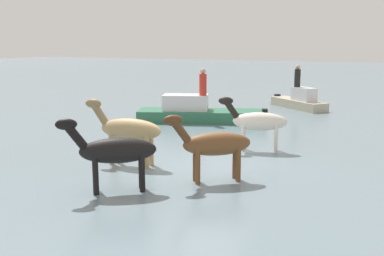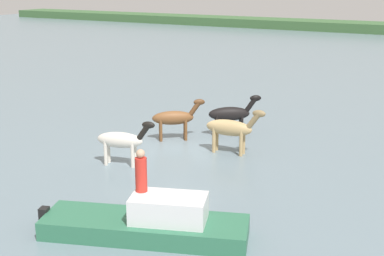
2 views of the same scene
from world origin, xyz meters
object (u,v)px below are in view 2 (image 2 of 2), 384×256
(horse_gray_outer, at_px, (175,118))
(boat_dinghy_port, at_px, (149,225))
(horse_lead, at_px, (231,128))
(horse_rear_stallion, at_px, (122,140))
(horse_dark_mare, at_px, (231,114))
(person_watcher_seated, at_px, (141,172))

(horse_gray_outer, bearing_deg, boat_dinghy_port, -100.22)
(horse_lead, distance_m, horse_rear_stallion, 4.37)
(boat_dinghy_port, bearing_deg, horse_gray_outer, 96.87)
(horse_gray_outer, bearing_deg, horse_dark_mare, 6.28)
(horse_gray_outer, relative_size, horse_rear_stallion, 0.89)
(horse_dark_mare, bearing_deg, horse_lead, -100.60)
(horse_gray_outer, height_order, person_watcher_seated, person_watcher_seated)
(horse_gray_outer, distance_m, horse_rear_stallion, 3.71)
(boat_dinghy_port, distance_m, person_watcher_seated, 1.48)
(horse_gray_outer, height_order, horse_dark_mare, horse_dark_mare)
(horse_rear_stallion, relative_size, person_watcher_seated, 1.92)
(horse_gray_outer, bearing_deg, person_watcher_seated, -101.68)
(horse_gray_outer, bearing_deg, horse_lead, -46.18)
(horse_gray_outer, xyz_separation_m, boat_dinghy_port, (4.01, -7.89, -0.66))
(person_watcher_seated, bearing_deg, horse_gray_outer, 115.51)
(horse_dark_mare, bearing_deg, boat_dinghy_port, -113.40)
(horse_dark_mare, bearing_deg, horse_gray_outer, -172.66)
(horse_lead, bearing_deg, boat_dinghy_port, -86.84)
(horse_gray_outer, relative_size, person_watcher_seated, 1.71)
(horse_gray_outer, height_order, horse_rear_stallion, horse_gray_outer)
(horse_gray_outer, xyz_separation_m, horse_dark_mare, (1.84, 1.74, 0.02))
(horse_dark_mare, distance_m, person_watcher_seated, 9.72)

